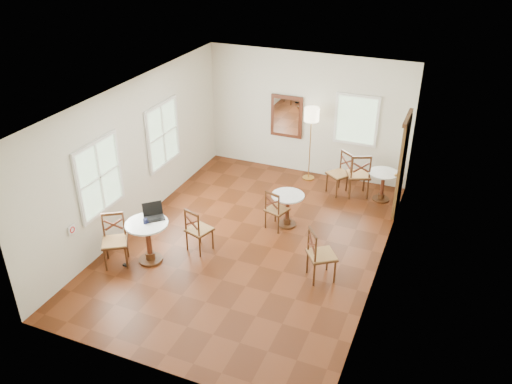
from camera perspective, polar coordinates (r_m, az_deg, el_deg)
ground at (r=10.46m, az=-0.63°, el=-5.55°), size 7.00×7.00×0.00m
room_shell at (r=9.78m, az=-0.39°, el=4.58°), size 5.02×7.02×3.01m
cafe_table_near at (r=9.88m, az=-11.65°, el=-4.88°), size 0.79×0.79×0.83m
cafe_table_mid at (r=10.81m, az=3.45°, el=-1.58°), size 0.68×0.68×0.72m
cafe_table_back at (r=12.08m, az=13.63°, el=0.97°), size 0.66×0.66×0.70m
chair_near_a at (r=10.06m, az=-6.31°, el=-4.10°), size 0.54×0.54×0.93m
chair_near_b at (r=9.98m, az=-15.13°, el=-5.12°), size 0.63×0.63×0.99m
chair_mid_a at (r=10.70m, az=2.22°, el=-1.93°), size 0.51×0.51×0.88m
chair_mid_b at (r=9.32m, az=7.01°, el=-6.80°), size 0.65×0.65×1.01m
chair_back_a at (r=12.10m, az=11.10°, el=1.86°), size 0.65×0.65×1.07m
chair_back_b at (r=12.18m, az=9.11°, el=2.01°), size 0.64×0.64×0.99m
floor_lamp at (r=12.34m, az=6.06°, el=7.86°), size 0.35×0.35×1.81m
laptop at (r=9.84m, az=-11.10°, el=-2.36°), size 0.47×0.47×0.26m
mouse at (r=9.79m, az=-11.68°, el=-2.92°), size 0.09×0.06×0.03m
navy_mug at (r=9.68m, az=-11.95°, el=-3.13°), size 0.12×0.08×0.09m
water_glass at (r=9.68m, az=-11.89°, el=-3.12°), size 0.06×0.06×0.09m
power_adapter at (r=10.11m, az=-14.01°, el=-7.73°), size 0.10×0.06×0.04m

